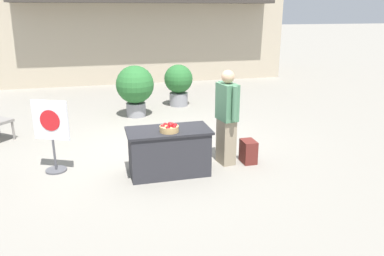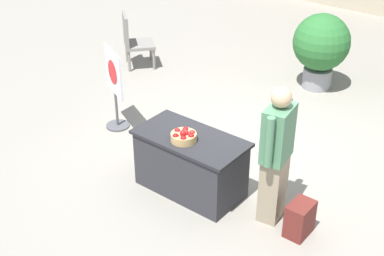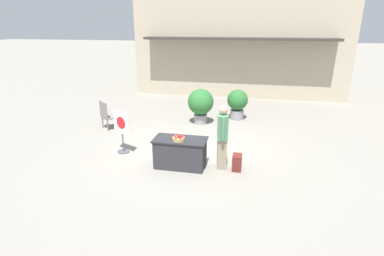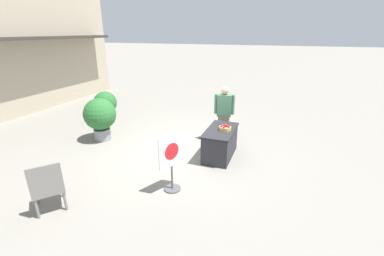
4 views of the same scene
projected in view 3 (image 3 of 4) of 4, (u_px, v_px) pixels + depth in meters
name	position (u px, v px, depth m)	size (l,w,h in m)	color
ground_plane	(191.00, 149.00, 9.16)	(120.00, 120.00, 0.00)	gray
storefront_building	(240.00, 48.00, 16.44)	(10.81, 4.40, 4.80)	#B7A88E
display_table	(180.00, 153.00, 7.96)	(1.40, 0.72, 0.79)	#2D2D33
apple_basket	(179.00, 138.00, 7.70)	(0.31, 0.31, 0.16)	tan
person_visitor	(222.00, 137.00, 7.75)	(0.32, 0.60, 1.71)	gray
backpack	(237.00, 162.00, 7.82)	(0.24, 0.34, 0.42)	maroon
poster_board	(122.00, 130.00, 8.76)	(0.60, 0.36, 1.27)	#4C4C51
patio_chair	(107.00, 114.00, 10.82)	(0.77, 0.77, 1.03)	gray
potted_plant_near_right	(201.00, 103.00, 11.35)	(0.98, 0.98, 1.33)	gray
potted_plant_near_left	(237.00, 102.00, 11.90)	(0.82, 0.82, 1.20)	gray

